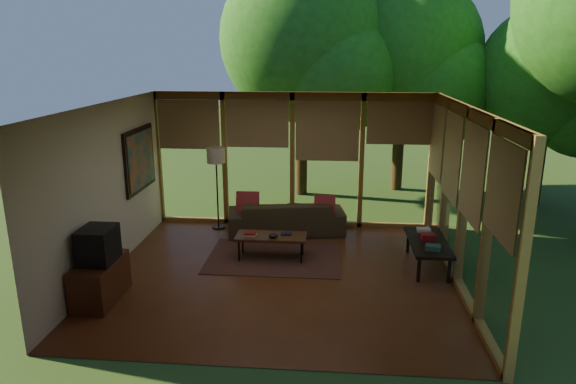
# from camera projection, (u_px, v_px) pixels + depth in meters

# --- Properties ---
(floor) EXTENTS (5.50, 5.50, 0.00)m
(floor) POSITION_uv_depth(u_px,v_px,m) (280.00, 275.00, 8.22)
(floor) COLOR brown
(floor) RESTS_ON ground
(ceiling) EXTENTS (5.50, 5.50, 0.00)m
(ceiling) POSITION_uv_depth(u_px,v_px,m) (279.00, 105.00, 7.50)
(ceiling) COLOR white
(ceiling) RESTS_ON ground
(wall_left) EXTENTS (0.04, 5.00, 2.70)m
(wall_left) POSITION_uv_depth(u_px,v_px,m) (106.00, 190.00, 8.09)
(wall_left) COLOR silver
(wall_left) RESTS_ON ground
(wall_front) EXTENTS (5.50, 0.04, 2.70)m
(wall_front) POSITION_uv_depth(u_px,v_px,m) (255.00, 257.00, 5.46)
(wall_front) COLOR silver
(wall_front) RESTS_ON ground
(window_wall_back) EXTENTS (5.50, 0.12, 2.70)m
(window_wall_back) POSITION_uv_depth(u_px,v_px,m) (292.00, 160.00, 10.26)
(window_wall_back) COLOR olive
(window_wall_back) RESTS_ON ground
(window_wall_right) EXTENTS (0.12, 5.00, 2.70)m
(window_wall_right) POSITION_uv_depth(u_px,v_px,m) (463.00, 198.00, 7.63)
(window_wall_right) COLOR olive
(window_wall_right) RESTS_ON ground
(exterior_lawn) EXTENTS (40.00, 40.00, 0.00)m
(exterior_lawn) POSITION_uv_depth(u_px,v_px,m) (575.00, 172.00, 15.23)
(exterior_lawn) COLOR #2B491B
(exterior_lawn) RESTS_ON ground
(tree_nw) EXTENTS (3.86, 3.86, 5.65)m
(tree_nw) POSITION_uv_depth(u_px,v_px,m) (303.00, 40.00, 11.96)
(tree_nw) COLOR #392815
(tree_nw) RESTS_ON ground
(tree_ne) EXTENTS (3.74, 3.74, 5.30)m
(tree_ne) POSITION_uv_depth(u_px,v_px,m) (403.00, 52.00, 12.49)
(tree_ne) COLOR #392815
(tree_ne) RESTS_ON ground
(tree_far) EXTENTS (3.14, 3.14, 4.51)m
(tree_far) POSITION_uv_depth(u_px,v_px,m) (550.00, 76.00, 11.30)
(tree_far) COLOR #392815
(tree_far) RESTS_ON ground
(rug) EXTENTS (2.28, 1.61, 0.01)m
(rug) POSITION_uv_depth(u_px,v_px,m) (274.00, 257.00, 8.91)
(rug) COLOR brown
(rug) RESTS_ON floor
(sofa) EXTENTS (2.36, 1.24, 0.66)m
(sofa) POSITION_uv_depth(u_px,v_px,m) (286.00, 217.00, 10.06)
(sofa) COLOR #3D311E
(sofa) RESTS_ON floor
(pillow_left) EXTENTS (0.44, 0.23, 0.46)m
(pillow_left) POSITION_uv_depth(u_px,v_px,m) (248.00, 203.00, 10.00)
(pillow_left) COLOR maroon
(pillow_left) RESTS_ON sofa
(pillow_right) EXTENTS (0.40, 0.22, 0.42)m
(pillow_right) POSITION_uv_depth(u_px,v_px,m) (325.00, 206.00, 9.88)
(pillow_right) COLOR maroon
(pillow_right) RESTS_ON sofa
(ct_book_lower) EXTENTS (0.21, 0.17, 0.03)m
(ct_book_lower) POSITION_uv_depth(u_px,v_px,m) (250.00, 235.00, 8.74)
(ct_book_lower) COLOR beige
(ct_book_lower) RESTS_ON coffee_table
(ct_book_upper) EXTENTS (0.19, 0.15, 0.03)m
(ct_book_upper) POSITION_uv_depth(u_px,v_px,m) (250.00, 233.00, 8.73)
(ct_book_upper) COLOR maroon
(ct_book_upper) RESTS_ON coffee_table
(ct_book_side) EXTENTS (0.20, 0.16, 0.03)m
(ct_book_side) POSITION_uv_depth(u_px,v_px,m) (286.00, 233.00, 8.81)
(ct_book_side) COLOR black
(ct_book_side) RESTS_ON coffee_table
(ct_bowl) EXTENTS (0.16, 0.16, 0.07)m
(ct_bowl) POSITION_uv_depth(u_px,v_px,m) (273.00, 235.00, 8.65)
(ct_bowl) COLOR black
(ct_bowl) RESTS_ON coffee_table
(media_cabinet) EXTENTS (0.50, 1.00, 0.60)m
(media_cabinet) POSITION_uv_depth(u_px,v_px,m) (100.00, 281.00, 7.32)
(media_cabinet) COLOR #4D2615
(media_cabinet) RESTS_ON floor
(television) EXTENTS (0.45, 0.55, 0.50)m
(television) POSITION_uv_depth(u_px,v_px,m) (98.00, 245.00, 7.17)
(television) COLOR black
(television) RESTS_ON media_cabinet
(console_book_a) EXTENTS (0.26, 0.22, 0.08)m
(console_book_a) POSITION_uv_depth(u_px,v_px,m) (433.00, 248.00, 8.03)
(console_book_a) COLOR #2D4F47
(console_book_a) RESTS_ON side_console
(console_book_b) EXTENTS (0.24, 0.19, 0.10)m
(console_book_b) POSITION_uv_depth(u_px,v_px,m) (428.00, 237.00, 8.46)
(console_book_b) COLOR maroon
(console_book_b) RESTS_ON side_console
(console_book_c) EXTENTS (0.23, 0.17, 0.06)m
(console_book_c) POSITION_uv_depth(u_px,v_px,m) (424.00, 230.00, 8.85)
(console_book_c) COLOR beige
(console_book_c) RESTS_ON side_console
(floor_lamp) EXTENTS (0.36, 0.36, 1.65)m
(floor_lamp) POSITION_uv_depth(u_px,v_px,m) (216.00, 160.00, 10.03)
(floor_lamp) COLOR black
(floor_lamp) RESTS_ON floor
(coffee_table) EXTENTS (1.20, 0.50, 0.43)m
(coffee_table) POSITION_uv_depth(u_px,v_px,m) (271.00, 237.00, 8.77)
(coffee_table) COLOR #4D2615
(coffee_table) RESTS_ON floor
(side_console) EXTENTS (0.60, 1.40, 0.46)m
(side_console) POSITION_uv_depth(u_px,v_px,m) (428.00, 243.00, 8.43)
(side_console) COLOR black
(side_console) RESTS_ON floor
(wall_painting) EXTENTS (0.06, 1.35, 1.15)m
(wall_painting) POSITION_uv_depth(u_px,v_px,m) (140.00, 159.00, 9.38)
(wall_painting) COLOR black
(wall_painting) RESTS_ON wall_left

